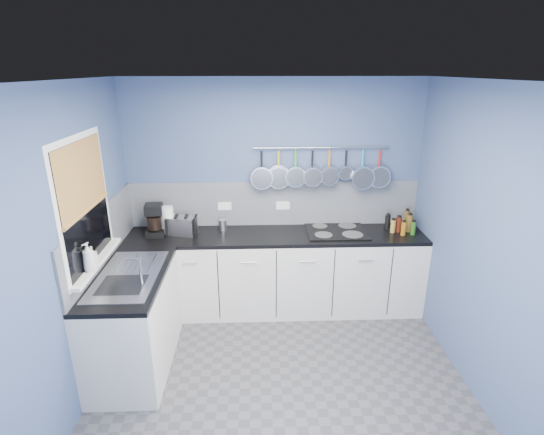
{
  "coord_description": "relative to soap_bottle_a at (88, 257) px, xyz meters",
  "views": [
    {
      "loc": [
        -0.19,
        -2.94,
        2.58
      ],
      "look_at": [
        -0.05,
        0.75,
        1.25
      ],
      "focal_mm": 27.54,
      "sensor_mm": 36.0,
      "label": 1
    }
  ],
  "objects": [
    {
      "name": "canister",
      "position": [
        0.96,
        1.23,
        -0.21
      ],
      "size": [
        0.11,
        0.11,
        0.12
      ],
      "primitive_type": "cylinder",
      "rotation": [
        0.0,
        0.0,
        -0.34
      ],
      "color": "silver",
      "rests_on": "worktop_back"
    },
    {
      "name": "cabinet_run_back",
      "position": [
        1.53,
        1.09,
        -0.74
      ],
      "size": [
        3.2,
        0.6,
        0.86
      ],
      "primitive_type": "cube",
      "color": "silver",
      "rests_on": "ground"
    },
    {
      "name": "wall_front",
      "position": [
        1.53,
        -1.62,
        0.08
      ],
      "size": [
        3.2,
        0.02,
        2.5
      ],
      "primitive_type": "cube",
      "color": "#3D5079",
      "rests_on": "ground"
    },
    {
      "name": "window_sill",
      "position": [
        -0.02,
        0.19,
        -0.13
      ],
      "size": [
        0.1,
        0.98,
        0.03
      ],
      "primitive_type": "cube",
      "color": "white",
      "rests_on": "wall_left"
    },
    {
      "name": "wall_right",
      "position": [
        3.14,
        -0.11,
        0.08
      ],
      "size": [
        0.02,
        3.0,
        2.5
      ],
      "primitive_type": "cube",
      "color": "#3D5079",
      "rests_on": "ground"
    },
    {
      "name": "toaster",
      "position": [
        0.54,
        1.13,
        -0.17
      ],
      "size": [
        0.33,
        0.24,
        0.19
      ],
      "primitive_type": "cube",
      "rotation": [
        0.0,
        0.0,
        -0.27
      ],
      "color": "silver",
      "rests_on": "worktop_back"
    },
    {
      "name": "bamboo_blind",
      "position": [
        -0.03,
        0.19,
        0.61
      ],
      "size": [
        0.01,
        0.9,
        0.55
      ],
      "primitive_type": "cube",
      "color": "#AE7940",
      "rests_on": "wall_left"
    },
    {
      "name": "sink_unit",
      "position": [
        0.23,
        0.19,
        -0.27
      ],
      "size": [
        0.5,
        0.95,
        0.01
      ],
      "primitive_type": "cube",
      "color": "silver",
      "rests_on": "worktop_left"
    },
    {
      "name": "paper_towel",
      "position": [
        0.39,
        1.16,
        -0.12
      ],
      "size": [
        0.14,
        0.14,
        0.3
      ],
      "primitive_type": "cylinder",
      "rotation": [
        0.0,
        0.0,
        0.03
      ],
      "color": "white",
      "rests_on": "worktop_back"
    },
    {
      "name": "backsplash_back",
      "position": [
        1.53,
        1.38,
        -0.02
      ],
      "size": [
        3.2,
        0.02,
        0.5
      ],
      "primitive_type": "cube",
      "color": "#96999F",
      "rests_on": "wall_back"
    },
    {
      "name": "pan_7",
      "position": [
        2.67,
        1.33,
        0.4
      ],
      "size": [
        0.24,
        0.1,
        0.43
      ],
      "primitive_type": null,
      "color": "silver",
      "rests_on": "pot_rail"
    },
    {
      "name": "pan_3",
      "position": [
        1.94,
        1.33,
        0.41
      ],
      "size": [
        0.21,
        0.12,
        0.4
      ],
      "primitive_type": null,
      "color": "silver",
      "rests_on": "pot_rail"
    },
    {
      "name": "worktop_back",
      "position": [
        1.53,
        1.09,
        -0.29
      ],
      "size": [
        3.2,
        0.6,
        0.04
      ],
      "primitive_type": "cube",
      "color": "black",
      "rests_on": "cabinet_run_back"
    },
    {
      "name": "condiment_0",
      "position": [
        2.99,
        1.21,
        -0.17
      ],
      "size": [
        0.06,
        0.06,
        0.21
      ],
      "primitive_type": "cylinder",
      "color": "brown",
      "rests_on": "worktop_back"
    },
    {
      "name": "pan_4",
      "position": [
        2.12,
        1.33,
        0.41
      ],
      "size": [
        0.21,
        0.11,
        0.4
      ],
      "primitive_type": null,
      "color": "silver",
      "rests_on": "pot_rail"
    },
    {
      "name": "pan_6",
      "position": [
        2.48,
        1.33,
        0.39
      ],
      "size": [
        0.26,
        0.11,
        0.45
      ],
      "primitive_type": null,
      "color": "silver",
      "rests_on": "pot_rail"
    },
    {
      "name": "soap_bottle_b",
      "position": [
        0.0,
        0.08,
        -0.03
      ],
      "size": [
        0.1,
        0.1,
        0.17
      ],
      "primitive_type": "imported",
      "rotation": [
        0.0,
        0.0,
        0.4
      ],
      "color": "white",
      "rests_on": "window_sill"
    },
    {
      "name": "condiment_1",
      "position": [
        2.88,
        1.19,
        -0.22
      ],
      "size": [
        0.06,
        0.06,
        0.1
      ],
      "primitive_type": "cylinder",
      "color": "black",
      "rests_on": "worktop_back"
    },
    {
      "name": "cabinet_run_left",
      "position": [
        0.23,
        0.19,
        -0.74
      ],
      "size": [
        0.6,
        1.2,
        0.86
      ],
      "primitive_type": "cube",
      "color": "silver",
      "rests_on": "ground"
    },
    {
      "name": "window_glass",
      "position": [
        -0.04,
        0.19,
        0.38
      ],
      "size": [
        0.01,
        0.9,
        1.0
      ],
      "primitive_type": "cube",
      "color": "black",
      "rests_on": "wall_left"
    },
    {
      "name": "soap_bottle_a",
      "position": [
        0.0,
        0.0,
        0.0
      ],
      "size": [
        0.12,
        0.12,
        0.24
      ],
      "primitive_type": "imported",
      "rotation": [
        0.0,
        0.0,
        -0.41
      ],
      "color": "white",
      "rests_on": "window_sill"
    },
    {
      "name": "pan_2",
      "position": [
        1.76,
        1.33,
        0.4
      ],
      "size": [
        0.23,
        0.09,
        0.42
      ],
      "primitive_type": null,
      "color": "silver",
      "rests_on": "pot_rail"
    },
    {
      "name": "condiment_5",
      "position": [
        2.8,
        1.1,
        -0.2
      ],
      "size": [
        0.05,
        0.05,
        0.14
      ],
      "primitive_type": "cylinder",
      "color": "olive",
      "rests_on": "worktop_back"
    },
    {
      "name": "condiment_6",
      "position": [
        3.0,
        1.02,
        -0.2
      ],
      "size": [
        0.05,
        0.05,
        0.14
      ],
      "primitive_type": "cylinder",
      "color": "#265919",
      "rests_on": "worktop_back"
    },
    {
      "name": "condiment_7",
      "position": [
        2.89,
        1.01,
        -0.2
      ],
      "size": [
        0.05,
        0.05,
        0.15
      ],
      "primitive_type": "cylinder",
      "color": "#8C5914",
      "rests_on": "worktop_back"
    },
    {
      "name": "socket_left",
      "position": [
        0.98,
        1.37,
        -0.04
      ],
      "size": [
        0.15,
        0.01,
        0.09
      ],
      "primitive_type": "cube",
      "color": "white",
      "rests_on": "backsplash_back"
    },
    {
      "name": "backsplash_left",
      "position": [
        -0.06,
        0.49,
        -0.02
      ],
      "size": [
        0.02,
        1.8,
        0.5
      ],
      "primitive_type": "cube",
      "color": "#96999F",
      "rests_on": "wall_left"
    },
    {
      "name": "worktop_left",
      "position": [
        0.23,
        0.19,
        -0.29
      ],
      "size": [
        0.6,
        1.2,
        0.04
      ],
      "primitive_type": "cube",
      "color": "black",
      "rests_on": "cabinet_run_left"
    },
    {
      "name": "mixer_tap",
      "position": [
        0.39,
        0.01,
        -0.14
      ],
      "size": [
        0.12,
        0.08,
        0.26
      ],
      "primitive_type": null,
      "color": "silver",
      "rests_on": "worktop_left"
    },
    {
      "name": "coffee_maker",
      "position": [
        0.26,
        1.11,
        -0.1
      ],
      "size": [
        0.21,
        0.23,
        0.34
      ],
      "primitive_type": null,
      "rotation": [
        0.0,
        0.0,
        0.11
      ],
      "color": "black",
      "rests_on": "worktop_back"
    },
    {
      "name": "pan_1",
      "position": [
        1.58,
        1.33,
        0.39
      ],
      "size": [
        0.25,
        0.07,
        0.44
      ],
      "primitive_type": null,
      "color": "silver",
      "rests_on": "pot_rail"
    },
    {
      "name": "condiment_4",
      "position": [
        2.87,
        1.11,
        -0.19
      ],
      "size": [
        0.06,
        0.06,
        0.16
      ],
      "primitive_type": "cylinder",
      "color": "#4C190C",
      "rests_on": "worktop_back"
    },
    {
      "name": "pan_0",
      "position": [
        1.4,
        1.33,
        0.39
      ],
      "size": [
        0.25,
        0.09,
        0.44
      ],
      "primitive_type": null,
      "color": "silver",
      "rests_on": "pot_rail"
    },
    {
      "name": "condiment_3",
      "position": [
        2.99,
        1.12,
        -0.18
      ],
      "size": [
        0.06,
        0.06,
        0.19
      ],
      "primitive_type": "cylinder",
      "color": "brown",
      "rests_on": "worktop_back"
    },
    {
      "name": "socket_right",
      "position": [
        1.63,
        1.37,
        -0.04
      ],
      "size": [
        0.15,
        0.01,
        0.09
      ],
      "primitive_type": "cube",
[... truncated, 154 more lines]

